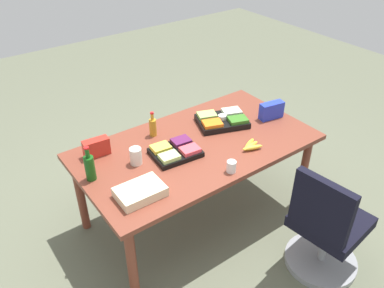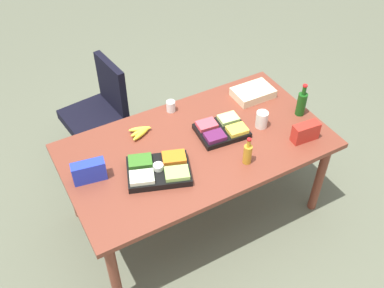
{
  "view_description": "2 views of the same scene",
  "coord_description": "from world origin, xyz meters",
  "px_view_note": "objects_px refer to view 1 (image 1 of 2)",
  "views": [
    {
      "loc": [
        -1.59,
        -2.12,
        2.55
      ],
      "look_at": [
        -0.11,
        -0.09,
        0.86
      ],
      "focal_mm": 36.9,
      "sensor_mm": 36.0,
      "label": 1
    },
    {
      "loc": [
        1.17,
        2.02,
        2.96
      ],
      "look_at": [
        0.08,
        0.07,
        0.87
      ],
      "focal_mm": 41.31,
      "sensor_mm": 36.0,
      "label": 2
    }
  ],
  "objects_px": {
    "chip_bag_blue": "(271,110)",
    "chip_bag_red": "(96,147)",
    "conference_table": "(197,152)",
    "wine_bottle": "(90,167)",
    "mayo_jar": "(136,156)",
    "sheet_cake": "(140,192)",
    "veggie_tray": "(222,120)",
    "banana_bunch": "(251,146)",
    "dressing_bottle": "(153,127)",
    "paper_cup": "(231,167)",
    "office_chair": "(325,232)",
    "fruit_platter": "(175,151)"
  },
  "relations": [
    {
      "from": "dressing_bottle",
      "to": "mayo_jar",
      "type": "xyz_separation_m",
      "value": [
        -0.31,
        -0.26,
        -0.02
      ]
    },
    {
      "from": "mayo_jar",
      "to": "banana_bunch",
      "type": "bearing_deg",
      "value": -23.51
    },
    {
      "from": "chip_bag_blue",
      "to": "fruit_platter",
      "type": "distance_m",
      "value": 1.01
    },
    {
      "from": "chip_bag_blue",
      "to": "chip_bag_red",
      "type": "height_order",
      "value": "chip_bag_blue"
    },
    {
      "from": "wine_bottle",
      "to": "banana_bunch",
      "type": "bearing_deg",
      "value": -18.12
    },
    {
      "from": "dressing_bottle",
      "to": "banana_bunch",
      "type": "relative_size",
      "value": 1.17
    },
    {
      "from": "conference_table",
      "to": "veggie_tray",
      "type": "bearing_deg",
      "value": 18.97
    },
    {
      "from": "fruit_platter",
      "to": "paper_cup",
      "type": "bearing_deg",
      "value": -63.31
    },
    {
      "from": "dressing_bottle",
      "to": "mayo_jar",
      "type": "distance_m",
      "value": 0.41
    },
    {
      "from": "conference_table",
      "to": "wine_bottle",
      "type": "distance_m",
      "value": 0.89
    },
    {
      "from": "wine_bottle",
      "to": "paper_cup",
      "type": "height_order",
      "value": "wine_bottle"
    },
    {
      "from": "banana_bunch",
      "to": "wine_bottle",
      "type": "bearing_deg",
      "value": 161.88
    },
    {
      "from": "fruit_platter",
      "to": "veggie_tray",
      "type": "xyz_separation_m",
      "value": [
        0.59,
        0.15,
        0.0
      ]
    },
    {
      "from": "chip_bag_blue",
      "to": "banana_bunch",
      "type": "xyz_separation_m",
      "value": [
        -0.48,
        -0.25,
        -0.05
      ]
    },
    {
      "from": "wine_bottle",
      "to": "chip_bag_red",
      "type": "distance_m",
      "value": 0.3
    },
    {
      "from": "office_chair",
      "to": "paper_cup",
      "type": "distance_m",
      "value": 0.86
    },
    {
      "from": "mayo_jar",
      "to": "office_chair",
      "type": "bearing_deg",
      "value": -49.41
    },
    {
      "from": "wine_bottle",
      "to": "dressing_bottle",
      "type": "bearing_deg",
      "value": 19.8
    },
    {
      "from": "office_chair",
      "to": "chip_bag_red",
      "type": "distance_m",
      "value": 1.84
    },
    {
      "from": "dressing_bottle",
      "to": "chip_bag_blue",
      "type": "bearing_deg",
      "value": -20.44
    },
    {
      "from": "dressing_bottle",
      "to": "sheet_cake",
      "type": "xyz_separation_m",
      "value": [
        -0.47,
        -0.6,
        -0.05
      ]
    },
    {
      "from": "fruit_platter",
      "to": "veggie_tray",
      "type": "distance_m",
      "value": 0.61
    },
    {
      "from": "veggie_tray",
      "to": "sheet_cake",
      "type": "distance_m",
      "value": 1.13
    },
    {
      "from": "wine_bottle",
      "to": "paper_cup",
      "type": "bearing_deg",
      "value": -31.26
    },
    {
      "from": "office_chair",
      "to": "banana_bunch",
      "type": "bearing_deg",
      "value": 98.23
    },
    {
      "from": "chip_bag_blue",
      "to": "veggie_tray",
      "type": "xyz_separation_m",
      "value": [
        -0.42,
        0.18,
        -0.04
      ]
    },
    {
      "from": "veggie_tray",
      "to": "paper_cup",
      "type": "relative_size",
      "value": 5.52
    },
    {
      "from": "wine_bottle",
      "to": "mayo_jar",
      "type": "height_order",
      "value": "wine_bottle"
    },
    {
      "from": "fruit_platter",
      "to": "paper_cup",
      "type": "relative_size",
      "value": 4.28
    },
    {
      "from": "banana_bunch",
      "to": "paper_cup",
      "type": "bearing_deg",
      "value": -157.2
    },
    {
      "from": "veggie_tray",
      "to": "mayo_jar",
      "type": "height_order",
      "value": "mayo_jar"
    },
    {
      "from": "office_chair",
      "to": "wine_bottle",
      "type": "bearing_deg",
      "value": 139.0
    },
    {
      "from": "paper_cup",
      "to": "mayo_jar",
      "type": "xyz_separation_m",
      "value": [
        -0.51,
        0.5,
        0.02
      ]
    },
    {
      "from": "chip_bag_blue",
      "to": "chip_bag_red",
      "type": "distance_m",
      "value": 1.55
    },
    {
      "from": "chip_bag_blue",
      "to": "sheet_cake",
      "type": "height_order",
      "value": "chip_bag_blue"
    },
    {
      "from": "chip_bag_blue",
      "to": "mayo_jar",
      "type": "xyz_separation_m",
      "value": [
        -1.31,
        0.11,
        -0.01
      ]
    },
    {
      "from": "veggie_tray",
      "to": "banana_bunch",
      "type": "bearing_deg",
      "value": -97.87
    },
    {
      "from": "dressing_bottle",
      "to": "paper_cup",
      "type": "relative_size",
      "value": 2.42
    },
    {
      "from": "paper_cup",
      "to": "dressing_bottle",
      "type": "bearing_deg",
      "value": 104.86
    },
    {
      "from": "sheet_cake",
      "to": "chip_bag_red",
      "type": "xyz_separation_m",
      "value": [
        -0.03,
        0.61,
        0.03
      ]
    },
    {
      "from": "veggie_tray",
      "to": "banana_bunch",
      "type": "height_order",
      "value": "veggie_tray"
    },
    {
      "from": "chip_bag_red",
      "to": "mayo_jar",
      "type": "bearing_deg",
      "value": -55.09
    },
    {
      "from": "chip_bag_blue",
      "to": "sheet_cake",
      "type": "relative_size",
      "value": 0.69
    },
    {
      "from": "fruit_platter",
      "to": "dressing_bottle",
      "type": "bearing_deg",
      "value": 88.68
    },
    {
      "from": "chip_bag_red",
      "to": "mayo_jar",
      "type": "distance_m",
      "value": 0.33
    },
    {
      "from": "office_chair",
      "to": "fruit_platter",
      "type": "height_order",
      "value": "office_chair"
    },
    {
      "from": "sheet_cake",
      "to": "mayo_jar",
      "type": "bearing_deg",
      "value": 64.75
    },
    {
      "from": "conference_table",
      "to": "sheet_cake",
      "type": "distance_m",
      "value": 0.74
    },
    {
      "from": "fruit_platter",
      "to": "chip_bag_blue",
      "type": "bearing_deg",
      "value": -1.74
    },
    {
      "from": "veggie_tray",
      "to": "wine_bottle",
      "type": "distance_m",
      "value": 1.25
    }
  ]
}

